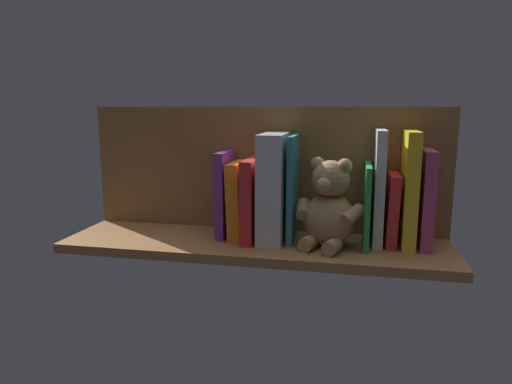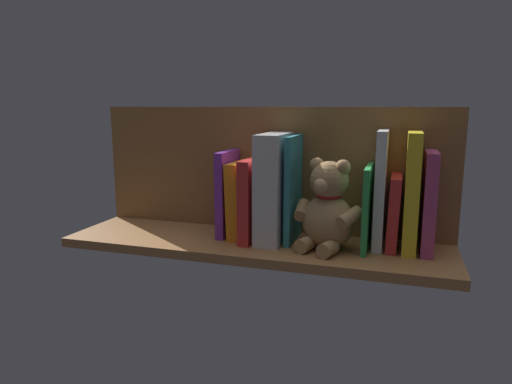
{
  "view_description": "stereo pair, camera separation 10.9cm",
  "coord_description": "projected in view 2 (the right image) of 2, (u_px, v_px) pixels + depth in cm",
  "views": [
    {
      "loc": [
        -22.0,
        104.84,
        32.18
      ],
      "look_at": [
        0.0,
        0.0,
        11.89
      ],
      "focal_mm": 32.14,
      "sensor_mm": 36.0,
      "label": 1
    },
    {
      "loc": [
        -32.53,
        102.06,
        32.18
      ],
      "look_at": [
        0.0,
        0.0,
        11.89
      ],
      "focal_mm": 32.14,
      "sensor_mm": 36.0,
      "label": 2
    }
  ],
  "objects": [
    {
      "name": "book_1",
      "position": [
        412.0,
        192.0,
        1.01
      ],
      "size": [
        3.0,
        12.52,
        26.57
      ],
      "primitive_type": "cube",
      "color": "yellow",
      "rests_on": "ground_plane"
    },
    {
      "name": "book_5",
      "position": [
        293.0,
        189.0,
        1.09
      ],
      "size": [
        1.33,
        13.84,
        25.28
      ],
      "primitive_type": "cube",
      "color": "teal",
      "rests_on": "ground_plane"
    },
    {
      "name": "book_6",
      "position": [
        253.0,
        199.0,
        1.11
      ],
      "size": [
        2.77,
        16.25,
        19.74
      ],
      "primitive_type": "cube",
      "color": "red",
      "rests_on": "ground_plane"
    },
    {
      "name": "book_0",
      "position": [
        429.0,
        202.0,
        1.01
      ],
      "size": [
        2.63,
        12.62,
        22.41
      ],
      "primitive_type": "cube",
      "color": "#B23F72",
      "rests_on": "ground_plane"
    },
    {
      "name": "dictionary_thick_white",
      "position": [
        274.0,
        188.0,
        1.09
      ],
      "size": [
        5.87,
        16.03,
        25.74
      ],
      "primitive_type": "cube",
      "color": "silver",
      "rests_on": "ground_plane"
    },
    {
      "name": "book_8",
      "position": [
        228.0,
        193.0,
        1.15
      ],
      "size": [
        2.08,
        12.71,
        21.11
      ],
      "primitive_type": "cube",
      "color": "purple",
      "rests_on": "ground_plane"
    },
    {
      "name": "book_7",
      "position": [
        240.0,
        199.0,
        1.14
      ],
      "size": [
        3.73,
        13.46,
        18.68
      ],
      "primitive_type": "cube",
      "rotation": [
        0.0,
        0.03,
        0.0
      ],
      "color": "orange",
      "rests_on": "ground_plane"
    },
    {
      "name": "ground_plane",
      "position": [
        256.0,
        244.0,
        1.11
      ],
      "size": [
        92.51,
        26.18,
        2.2
      ],
      "primitive_type": "cube",
      "color": "#9E6B3D"
    },
    {
      "name": "teddy_bear",
      "position": [
        328.0,
        210.0,
        1.03
      ],
      "size": [
        15.91,
        15.58,
        20.63
      ],
      "rotation": [
        0.0,
        0.0,
        -0.32
      ],
      "color": "tan",
      "rests_on": "ground_plane"
    },
    {
      "name": "shelf_back_panel",
      "position": [
        269.0,
        169.0,
        1.18
      ],
      "size": [
        92.51,
        1.5,
        31.87
      ],
      "primitive_type": "cube",
      "color": "brown",
      "rests_on": "ground_plane"
    },
    {
      "name": "book_4",
      "position": [
        367.0,
        207.0,
        1.04
      ],
      "size": [
        1.23,
        15.2,
        18.93
      ],
      "primitive_type": "cube",
      "color": "green",
      "rests_on": "ground_plane"
    },
    {
      "name": "book_3",
      "position": [
        381.0,
        190.0,
        1.04
      ],
      "size": [
        2.23,
        11.79,
        26.77
      ],
      "primitive_type": "cube",
      "color": "silver",
      "rests_on": "ground_plane"
    },
    {
      "name": "book_2",
      "position": [
        394.0,
        212.0,
        1.04
      ],
      "size": [
        2.78,
        11.93,
        16.77
      ],
      "primitive_type": "cube",
      "rotation": [
        0.0,
        -0.03,
        0.0
      ],
      "color": "red",
      "rests_on": "ground_plane"
    }
  ]
}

